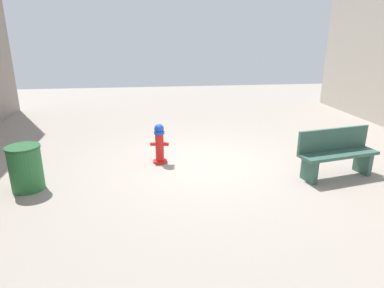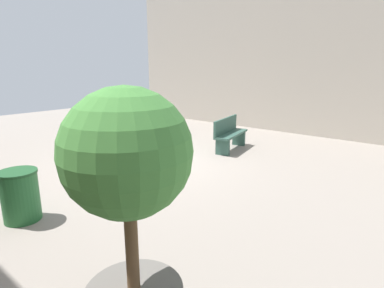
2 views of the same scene
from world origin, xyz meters
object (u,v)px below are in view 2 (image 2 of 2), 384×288
(planter_tree, at_px, (129,200))
(trash_bin, at_px, (20,196))
(fire_hydrant, at_px, (109,152))
(bench_near, at_px, (229,133))

(planter_tree, bearing_deg, trash_bin, -96.07)
(fire_hydrant, bearing_deg, bench_near, 161.09)
(fire_hydrant, xyz_separation_m, trash_bin, (2.43, 1.03, -0.03))
(trash_bin, bearing_deg, fire_hydrant, -157.09)
(fire_hydrant, relative_size, bench_near, 0.53)
(trash_bin, bearing_deg, bench_near, 178.59)
(fire_hydrant, height_order, bench_near, bench_near)
(bench_near, distance_m, trash_bin, 5.84)
(fire_hydrant, relative_size, planter_tree, 0.39)
(bench_near, bearing_deg, planter_tree, 26.12)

